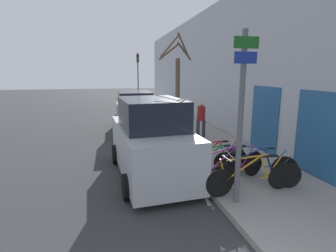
{
  "coord_description": "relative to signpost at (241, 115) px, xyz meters",
  "views": [
    {
      "loc": [
        -1.36,
        -1.07,
        3.0
      ],
      "look_at": [
        0.47,
        6.8,
        1.35
      ],
      "focal_mm": 28.0,
      "sensor_mm": 36.0,
      "label": 1
    }
  ],
  "objects": [
    {
      "name": "sidewalk_curb",
      "position": [
        1.23,
        10.12,
        -2.05
      ],
      "size": [
        3.2,
        32.0,
        0.15
      ],
      "color": "gray",
      "rests_on": "ground"
    },
    {
      "name": "pedestrian_near",
      "position": [
        1.3,
        5.87,
        -1.05
      ],
      "size": [
        0.42,
        0.36,
        1.6
      ],
      "rotation": [
        0.0,
        0.0,
        3.17
      ],
      "color": "#333338",
      "rests_on": "sidewalk_curb"
    },
    {
      "name": "ground_plane",
      "position": [
        -1.37,
        7.32,
        -2.12
      ],
      "size": [
        80.0,
        80.0,
        0.0
      ],
      "primitive_type": "plane",
      "color": "#333335"
    },
    {
      "name": "parked_car_1",
      "position": [
        -1.38,
        8.38,
        -1.17
      ],
      "size": [
        1.96,
        4.73,
        2.08
      ],
      "rotation": [
        0.0,
        0.0,
        -0.01
      ],
      "color": "gray",
      "rests_on": "ground"
    },
    {
      "name": "bicycle_5",
      "position": [
        0.29,
        2.05,
        -1.6
      ],
      "size": [
        2.2,
        0.44,
        0.86
      ],
      "rotation": [
        0.0,
        0.0,
        1.68
      ],
      "color": "black",
      "rests_on": "sidewalk_curb"
    },
    {
      "name": "parked_car_0",
      "position": [
        -1.54,
        2.34,
        -1.08
      ],
      "size": [
        2.22,
        4.42,
        2.29
      ],
      "rotation": [
        0.0,
        0.0,
        0.07
      ],
      "color": "#B2B7BC",
      "rests_on": "ground"
    },
    {
      "name": "bicycle_4",
      "position": [
        0.09,
        1.5,
        -1.59
      ],
      "size": [
        2.27,
        0.56,
        0.89
      ],
      "rotation": [
        0.0,
        0.0,
        1.75
      ],
      "color": "black",
      "rests_on": "sidewalk_curb"
    },
    {
      "name": "signpost",
      "position": [
        0.0,
        0.0,
        0.0
      ],
      "size": [
        0.54,
        0.14,
        3.7
      ],
      "color": "#595B60",
      "rests_on": "sidewalk_curb"
    },
    {
      "name": "bicycle_3",
      "position": [
        1.15,
        1.19,
        -1.59
      ],
      "size": [
        1.99,
        1.06,
        0.91
      ],
      "rotation": [
        0.0,
        0.0,
        1.09
      ],
      "color": "black",
      "rests_on": "sidewalk_curb"
    },
    {
      "name": "building_facade",
      "position": [
        2.98,
        10.04,
        1.11
      ],
      "size": [
        0.23,
        32.0,
        6.5
      ],
      "color": "#B2B7C1",
      "rests_on": "ground"
    },
    {
      "name": "street_tree",
      "position": [
        -0.05,
        4.97,
        0.12
      ],
      "size": [
        1.68,
        2.0,
        4.33
      ],
      "color": "brown",
      "rests_on": "sidewalk_curb"
    },
    {
      "name": "bicycle_0",
      "position": [
        0.54,
        0.33,
        -1.57
      ],
      "size": [
        2.34,
        0.44,
        0.94
      ],
      "rotation": [
        0.0,
        0.0,
        1.61
      ],
      "color": "black",
      "rests_on": "sidewalk_curb"
    },
    {
      "name": "traffic_light",
      "position": [
        -0.07,
        17.78,
        0.91
      ],
      "size": [
        0.2,
        0.3,
        4.5
      ],
      "color": "#595B60",
      "rests_on": "sidewalk_curb"
    },
    {
      "name": "bicycle_2",
      "position": [
        0.25,
        0.94,
        -1.55
      ],
      "size": [
        2.53,
        0.94,
        0.99
      ],
      "rotation": [
        0.0,
        0.0,
        1.92
      ],
      "color": "black",
      "rests_on": "sidewalk_curb"
    },
    {
      "name": "bicycle_1",
      "position": [
        0.79,
        0.51,
        -1.59
      ],
      "size": [
        2.28,
        0.56,
        0.89
      ],
      "rotation": [
        0.0,
        0.0,
        1.39
      ],
      "color": "black",
      "rests_on": "sidewalk_curb"
    }
  ]
}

